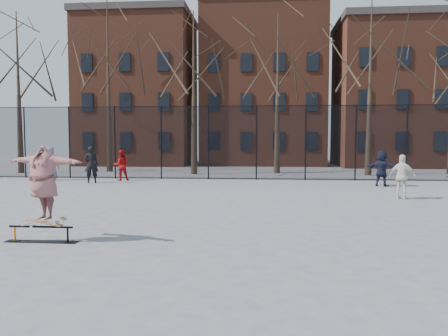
# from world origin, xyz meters

# --- Properties ---
(ground) EXTENTS (100.00, 100.00, 0.00)m
(ground) POSITION_xyz_m (0.00, 0.00, 0.00)
(ground) COLOR slate
(skate_rail) EXTENTS (1.62, 0.25, 0.36)m
(skate_rail) POSITION_xyz_m (-3.25, -1.48, 0.14)
(skate_rail) COLOR black
(skate_rail) RESTS_ON ground
(skateboard) EXTENTS (0.84, 0.20, 0.10)m
(skateboard) POSITION_xyz_m (-3.16, -1.48, 0.41)
(skateboard) COLOR olive
(skateboard) RESTS_ON skate_rail
(skater) EXTENTS (2.05, 1.08, 1.61)m
(skater) POSITION_xyz_m (-3.16, -1.48, 1.26)
(skater) COLOR #5E378A
(skater) RESTS_ON skateboard
(bystander_grey) EXTENTS (1.04, 0.94, 1.79)m
(bystander_grey) POSITION_xyz_m (-9.71, 11.78, 0.89)
(bystander_grey) COLOR slate
(bystander_grey) RESTS_ON ground
(bystander_black) EXTENTS (0.78, 0.64, 1.85)m
(bystander_black) POSITION_xyz_m (-6.99, 10.61, 0.93)
(bystander_black) COLOR black
(bystander_black) RESTS_ON ground
(bystander_red) EXTENTS (0.97, 0.88, 1.62)m
(bystander_red) POSITION_xyz_m (-5.92, 12.00, 0.81)
(bystander_red) COLOR #AE0F10
(bystander_red) RESTS_ON ground
(bystander_white) EXTENTS (1.03, 0.84, 1.64)m
(bystander_white) POSITION_xyz_m (6.69, 6.11, 0.82)
(bystander_white) COLOR silver
(bystander_white) RESTS_ON ground
(bystander_navy) EXTENTS (1.56, 1.31, 1.68)m
(bystander_navy) POSITION_xyz_m (7.08, 10.42, 0.84)
(bystander_navy) COLOR #181D31
(bystander_navy) RESTS_ON ground
(fence) EXTENTS (34.03, 0.07, 4.00)m
(fence) POSITION_xyz_m (-0.01, 13.00, 2.05)
(fence) COLOR black
(fence) RESTS_ON ground
(tree_row) EXTENTS (33.66, 7.46, 10.67)m
(tree_row) POSITION_xyz_m (-0.25, 17.15, 7.36)
(tree_row) COLOR black
(tree_row) RESTS_ON ground
(rowhouses) EXTENTS (29.00, 7.00, 13.00)m
(rowhouses) POSITION_xyz_m (0.72, 26.00, 6.06)
(rowhouses) COLOR brown
(rowhouses) RESTS_ON ground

